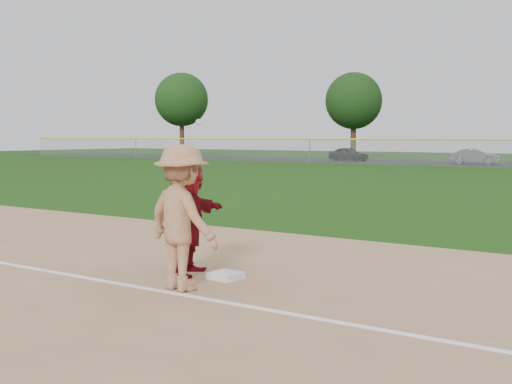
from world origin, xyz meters
The scene contains 9 objects.
ground centered at (0.00, 0.00, 0.00)m, with size 160.00×160.00×0.00m, color #173F0C.
foul_line centered at (0.00, -0.80, 0.03)m, with size 60.00×0.10×0.01m, color white.
first_base centered at (0.16, 0.38, 0.07)m, with size 0.45×0.45×0.10m, color white.
base_runner centered at (-0.55, 0.33, 0.97)m, with size 1.77×0.56×1.91m, color maroon.
car_left centered at (-18.89, 45.33, 0.64)m, with size 1.48×3.68×1.25m, color black.
car_mid centered at (-7.56, 44.72, 0.63)m, with size 1.31×3.76×1.24m, color #525459.
first_base_play centered at (0.07, -0.55, 1.08)m, with size 1.50×1.05×2.48m.
tree_0 centered at (-44.00, 52.00, 6.59)m, with size 6.40×6.40×9.81m.
tree_1 centered at (-22.00, 53.00, 5.83)m, with size 5.80×5.80×8.75m.
Camera 1 is at (6.03, -7.64, 2.26)m, focal length 45.00 mm.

